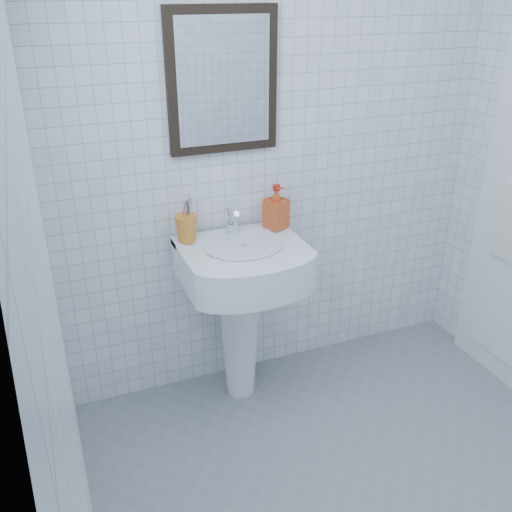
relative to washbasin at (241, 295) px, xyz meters
name	(u,v)px	position (x,y,z in m)	size (l,w,h in m)	color
wall_back	(278,142)	(0.28, 0.21, 0.67)	(2.20, 0.02, 2.50)	white
wall_left	(56,305)	(-0.82, -0.99, 0.67)	(0.02, 2.40, 2.50)	white
washbasin	(241,295)	(0.00, 0.00, 0.00)	(0.57, 0.41, 0.87)	white
faucet	(232,223)	(0.00, 0.10, 0.33)	(0.05, 0.12, 0.14)	silver
toothbrush_cup	(186,228)	(-0.22, 0.11, 0.34)	(0.10, 0.10, 0.12)	orange
soap_dispenser	(276,207)	(0.22, 0.10, 0.39)	(0.10, 0.10, 0.21)	#BC3A12
wall_mirror	(223,81)	(0.00, 0.19, 0.97)	(0.50, 0.04, 0.62)	black
hand_towel	(509,222)	(1.32, -0.28, 0.29)	(0.03, 0.16, 0.38)	white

